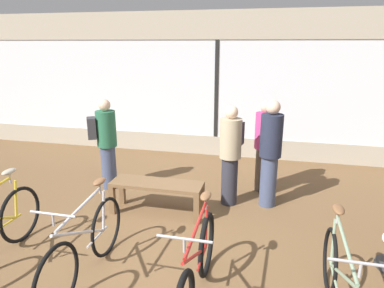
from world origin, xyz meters
name	(u,v)px	position (x,y,z in m)	size (l,w,h in m)	color
ground_plane	(159,259)	(0.00, 0.00, 0.00)	(24.00, 24.00, 0.00)	brown
shop_back_wall	(217,85)	(0.00, 4.17, 1.64)	(12.00, 0.08, 3.20)	#B2A893
bicycle_left	(85,246)	(-0.66, -0.51, 0.41)	(0.46, 1.75, 1.05)	black
bicycle_right	(197,270)	(0.61, -0.62, 0.39)	(0.46, 1.76, 1.04)	black
display_bench	(157,188)	(-0.40, 1.13, 0.41)	(1.40, 0.44, 0.50)	brown
customer_near_rack	(265,144)	(1.15, 2.36, 0.86)	(0.48, 0.56, 1.60)	brown
customer_by_window	(231,152)	(0.64, 1.73, 0.87)	(0.41, 0.53, 1.62)	#2D2D38
customer_mid_floor	(106,142)	(-1.57, 1.84, 0.87)	(0.56, 0.49, 1.61)	#424C6B
customer_near_bench	(270,152)	(1.25, 1.79, 0.90)	(0.37, 0.37, 1.71)	#424C6B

